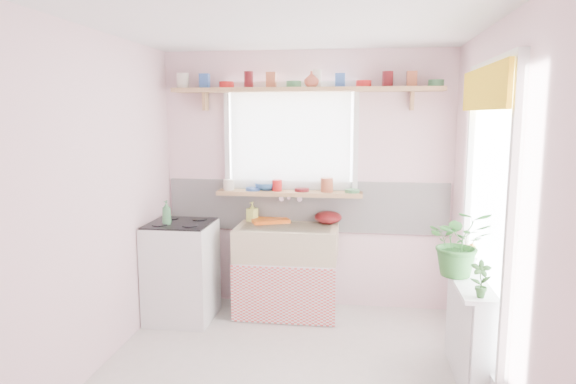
# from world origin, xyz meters

# --- Properties ---
(room) EXTENTS (3.20, 3.20, 3.20)m
(room) POSITION_xyz_m (0.66, 0.86, 1.37)
(room) COLOR silver
(room) RESTS_ON ground
(sink_unit) EXTENTS (0.95, 0.65, 1.11)m
(sink_unit) POSITION_xyz_m (-0.15, 1.29, 0.43)
(sink_unit) COLOR white
(sink_unit) RESTS_ON ground
(cooker) EXTENTS (0.58, 0.58, 0.93)m
(cooker) POSITION_xyz_m (-1.10, 1.05, 0.46)
(cooker) COLOR white
(cooker) RESTS_ON ground
(radiator_ledge) EXTENTS (0.22, 0.95, 0.78)m
(radiator_ledge) POSITION_xyz_m (1.30, 0.20, 0.40)
(radiator_ledge) COLOR white
(radiator_ledge) RESTS_ON ground
(windowsill) EXTENTS (1.40, 0.22, 0.04)m
(windowsill) POSITION_xyz_m (-0.15, 1.48, 1.14)
(windowsill) COLOR tan
(windowsill) RESTS_ON room
(pine_shelf) EXTENTS (2.52, 0.24, 0.04)m
(pine_shelf) POSITION_xyz_m (0.00, 1.47, 2.12)
(pine_shelf) COLOR tan
(pine_shelf) RESTS_ON room
(shelf_crockery) EXTENTS (2.47, 0.11, 0.12)m
(shelf_crockery) POSITION_xyz_m (-0.04, 1.47, 2.19)
(shelf_crockery) COLOR silver
(shelf_crockery) RESTS_ON pine_shelf
(sill_crockery) EXTENTS (1.35, 0.11, 0.12)m
(sill_crockery) POSITION_xyz_m (-0.20, 1.48, 1.21)
(sill_crockery) COLOR silver
(sill_crockery) RESTS_ON windowsill
(dish_tray) EXTENTS (0.43, 0.38, 0.04)m
(dish_tray) POSITION_xyz_m (-0.35, 1.50, 0.87)
(dish_tray) COLOR orange
(dish_tray) RESTS_ON sink_unit
(colander) EXTENTS (0.31, 0.31, 0.12)m
(colander) POSITION_xyz_m (0.22, 1.50, 0.91)
(colander) COLOR #5D0F12
(colander) RESTS_ON sink_unit
(jade_plant) EXTENTS (0.44, 0.39, 0.48)m
(jade_plant) POSITION_xyz_m (1.21, 0.23, 1.01)
(jade_plant) COLOR #31722D
(jade_plant) RESTS_ON radiator_ledge
(fruit_bowl) EXTENTS (0.38, 0.38, 0.07)m
(fruit_bowl) POSITION_xyz_m (1.33, 0.60, 0.81)
(fruit_bowl) COLOR silver
(fruit_bowl) RESTS_ON radiator_ledge
(herb_pot) EXTENTS (0.13, 0.10, 0.23)m
(herb_pot) POSITION_xyz_m (1.26, -0.20, 0.89)
(herb_pot) COLOR #2C5C24
(herb_pot) RESTS_ON radiator_ledge
(soap_bottle_sink) EXTENTS (0.11, 0.12, 0.19)m
(soap_bottle_sink) POSITION_xyz_m (-0.52, 1.50, 0.95)
(soap_bottle_sink) COLOR #EFFA6F
(soap_bottle_sink) RESTS_ON sink_unit
(sill_cup) EXTENTS (0.13, 0.13, 0.09)m
(sill_cup) POSITION_xyz_m (0.22, 1.54, 1.20)
(sill_cup) COLOR white
(sill_cup) RESTS_ON windowsill
(sill_bowl) EXTENTS (0.25, 0.25, 0.07)m
(sill_bowl) POSITION_xyz_m (-0.39, 1.54, 1.19)
(sill_bowl) COLOR #376FB4
(sill_bowl) RESTS_ON windowsill
(shelf_vase) EXTENTS (0.18, 0.18, 0.14)m
(shelf_vase) POSITION_xyz_m (0.06, 1.41, 2.21)
(shelf_vase) COLOR #B34D37
(shelf_vase) RESTS_ON pine_shelf
(cooker_bottle) EXTENTS (0.09, 0.09, 0.22)m
(cooker_bottle) POSITION_xyz_m (-1.19, 0.95, 1.02)
(cooker_bottle) COLOR #468C55
(cooker_bottle) RESTS_ON cooker
(fruit) EXTENTS (0.20, 0.14, 0.10)m
(fruit) POSITION_xyz_m (1.34, 0.61, 0.87)
(fruit) COLOR orange
(fruit) RESTS_ON fruit_bowl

